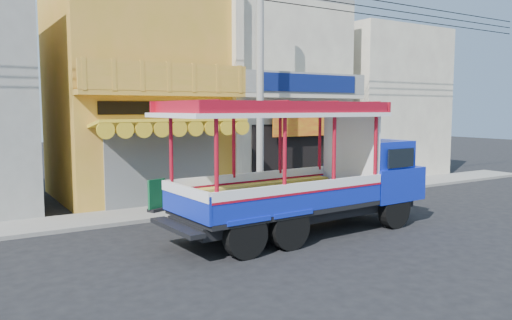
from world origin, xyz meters
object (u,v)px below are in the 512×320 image
at_px(utility_pole, 264,66).
at_px(potted_plant_c, 349,175).
at_px(green_sign, 157,198).
at_px(potted_plant_a, 314,178).
at_px(potted_plant_b, 340,178).
at_px(songthaew_truck, 318,170).

height_order(utility_pole, potted_plant_c, utility_pole).
xyz_separation_m(green_sign, potted_plant_a, (7.15, 0.57, 0.07)).
bearing_deg(potted_plant_a, potted_plant_b, -59.74).
relative_size(green_sign, potted_plant_b, 1.10).
distance_m(utility_pole, potted_plant_b, 6.33).
relative_size(potted_plant_b, potted_plant_c, 1.01).
height_order(songthaew_truck, potted_plant_a, songthaew_truck).
xyz_separation_m(songthaew_truck, potted_plant_b, (5.15, 4.78, -1.18)).
relative_size(green_sign, potted_plant_a, 1.04).
relative_size(utility_pole, potted_plant_c, 28.81).
height_order(utility_pole, potted_plant_a, utility_pole).
distance_m(potted_plant_b, potted_plant_c, 1.12).
bearing_deg(potted_plant_a, potted_plant_c, -37.35).
bearing_deg(green_sign, potted_plant_b, 1.55).
relative_size(utility_pole, potted_plant_a, 26.98).
relative_size(songthaew_truck, potted_plant_c, 8.30).
distance_m(green_sign, potted_plant_a, 7.17).
xyz_separation_m(potted_plant_a, potted_plant_b, (1.12, -0.35, -0.03)).
height_order(songthaew_truck, green_sign, songthaew_truck).
bearing_deg(potted_plant_c, utility_pole, -33.57).
relative_size(utility_pole, green_sign, 25.94).
bearing_deg(green_sign, potted_plant_a, 4.57).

